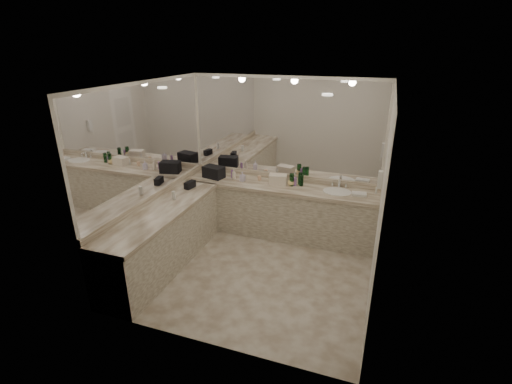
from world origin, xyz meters
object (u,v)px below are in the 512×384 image
at_px(soap_bottle_b, 242,176).
at_px(wall_phone, 380,179).
at_px(black_toiletry_bag, 214,172).
at_px(soap_bottle_a, 234,174).
at_px(sink, 337,192).
at_px(soap_bottle_c, 291,181).
at_px(hand_towel, 359,194).
at_px(cream_cosmetic_case, 278,179).

bearing_deg(soap_bottle_b, wall_phone, -12.00).
height_order(black_toiletry_bag, soap_bottle_a, black_toiletry_bag).
bearing_deg(wall_phone, soap_bottle_b, 168.00).
relative_size(sink, soap_bottle_a, 2.44).
xyz_separation_m(wall_phone, soap_bottle_b, (-2.18, 0.46, -0.37)).
height_order(black_toiletry_bag, soap_bottle_c, black_toiletry_bag).
height_order(hand_towel, soap_bottle_a, soap_bottle_a).
bearing_deg(soap_bottle_c, wall_phone, -21.45).
height_order(cream_cosmetic_case, soap_bottle_c, cream_cosmetic_case).
height_order(sink, wall_phone, wall_phone).
distance_m(cream_cosmetic_case, hand_towel, 1.32).
bearing_deg(soap_bottle_b, black_toiletry_bag, 179.69).
xyz_separation_m(soap_bottle_a, soap_bottle_b, (0.17, -0.04, -0.01)).
xyz_separation_m(sink, wall_phone, (0.61, -0.50, 0.46)).
bearing_deg(wall_phone, hand_towel, 119.99).
relative_size(wall_phone, soap_bottle_a, 1.33).
height_order(wall_phone, soap_bottle_a, wall_phone).
height_order(soap_bottle_a, soap_bottle_c, soap_bottle_a).
distance_m(soap_bottle_a, soap_bottle_b, 0.18).
xyz_separation_m(hand_towel, soap_bottle_a, (-2.08, 0.04, 0.07)).
height_order(wall_phone, soap_bottle_c, wall_phone).
relative_size(sink, black_toiletry_bag, 1.26).
distance_m(black_toiletry_bag, soap_bottle_a, 0.36).
distance_m(black_toiletry_bag, soap_bottle_c, 1.36).
height_order(cream_cosmetic_case, soap_bottle_a, soap_bottle_a).
bearing_deg(cream_cosmetic_case, wall_phone, -30.27).
xyz_separation_m(black_toiletry_bag, soap_bottle_b, (0.53, -0.00, -0.02)).
distance_m(wall_phone, soap_bottle_a, 2.43).
distance_m(cream_cosmetic_case, soap_bottle_a, 0.77).
distance_m(sink, black_toiletry_bag, 2.11).
relative_size(cream_cosmetic_case, hand_towel, 1.30).
distance_m(wall_phone, soap_bottle_c, 1.51).
distance_m(wall_phone, black_toiletry_bag, 2.78).
bearing_deg(black_toiletry_bag, wall_phone, -9.75).
xyz_separation_m(wall_phone, black_toiletry_bag, (-2.71, 0.47, -0.35)).
relative_size(soap_bottle_a, soap_bottle_b, 1.10).
bearing_deg(sink, wall_phone, -39.57).
bearing_deg(hand_towel, soap_bottle_a, 178.96).
xyz_separation_m(sink, soap_bottle_c, (-0.75, 0.03, 0.08)).
relative_size(sink, soap_bottle_c, 2.96).
bearing_deg(cream_cosmetic_case, sink, -13.72).
distance_m(sink, soap_bottle_c, 0.76).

